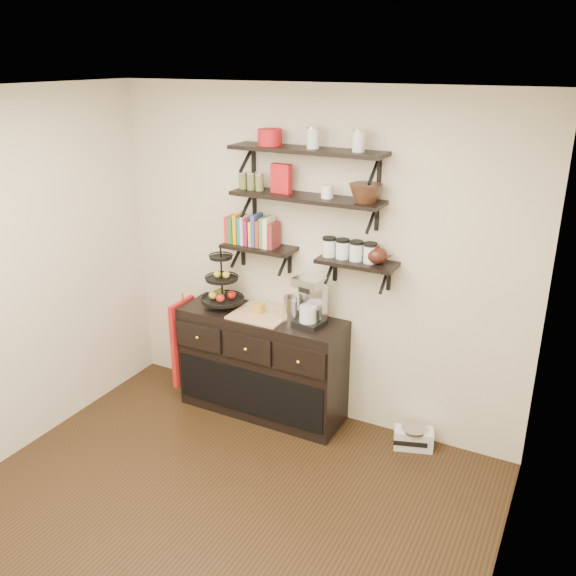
{
  "coord_description": "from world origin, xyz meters",
  "views": [
    {
      "loc": [
        1.95,
        -2.43,
        2.88
      ],
      "look_at": [
        0.09,
        1.15,
        1.34
      ],
      "focal_mm": 38.0,
      "sensor_mm": 36.0,
      "label": 1
    }
  ],
  "objects": [
    {
      "name": "radio",
      "position": [
        0.97,
        1.59,
        0.09
      ],
      "size": [
        0.33,
        0.25,
        0.18
      ],
      "rotation": [
        0.0,
        0.0,
        0.32
      ],
      "color": "silver",
      "rests_on": "floor"
    },
    {
      "name": "floor",
      "position": [
        0.0,
        0.0,
        0.0
      ],
      "size": [
        3.5,
        3.5,
        0.0
      ],
      "primitive_type": "plane",
      "color": "black",
      "rests_on": "ground"
    },
    {
      "name": "fruit_stand",
      "position": [
        -0.72,
        1.52,
        1.08
      ],
      "size": [
        0.35,
        0.35,
        0.52
      ],
      "rotation": [
        0.0,
        0.0,
        0.26
      ],
      "color": "black",
      "rests_on": "sideboard"
    },
    {
      "name": "right_wall",
      "position": [
        1.75,
        0.0,
        1.35
      ],
      "size": [
        0.02,
        3.5,
        2.7
      ],
      "primitive_type": "cube",
      "color": "beige",
      "rests_on": "ground"
    },
    {
      "name": "glass_canisters",
      "position": [
        0.36,
        1.63,
        1.51
      ],
      "size": [
        0.43,
        0.1,
        0.13
      ],
      "color": "silver",
      "rests_on": "shelf_low_right"
    },
    {
      "name": "shelf_mid",
      "position": [
        0.0,
        1.62,
        1.88
      ],
      "size": [
        1.2,
        0.27,
        0.23
      ],
      "color": "black",
      "rests_on": "back_wall"
    },
    {
      "name": "cookbooks",
      "position": [
        -0.47,
        1.63,
        1.57
      ],
      "size": [
        0.43,
        0.15,
        0.26
      ],
      "color": "red",
      "rests_on": "shelf_low_left"
    },
    {
      "name": "sideboard",
      "position": [
        -0.35,
        1.51,
        0.45
      ],
      "size": [
        1.4,
        0.5,
        0.92
      ],
      "color": "black",
      "rests_on": "floor"
    },
    {
      "name": "recipe_box",
      "position": [
        -0.21,
        1.61,
        2.01
      ],
      "size": [
        0.16,
        0.07,
        0.22
      ],
      "primitive_type": "cube",
      "rotation": [
        0.0,
        0.0,
        -0.08
      ],
      "color": "#AE1319",
      "rests_on": "shelf_mid"
    },
    {
      "name": "ceiling",
      "position": [
        0.0,
        0.0,
        2.7
      ],
      "size": [
        3.5,
        3.5,
        0.02
      ],
      "primitive_type": "cube",
      "color": "white",
      "rests_on": "back_wall"
    },
    {
      "name": "ramekins",
      "position": [
        0.17,
        1.61,
        1.95
      ],
      "size": [
        0.09,
        0.09,
        0.1
      ],
      "primitive_type": "cylinder",
      "color": "white",
      "rests_on": "shelf_mid"
    },
    {
      "name": "apron",
      "position": [
        -1.08,
        1.41,
        0.54
      ],
      "size": [
        0.04,
        0.32,
        0.76
      ],
      "primitive_type": "cube",
      "color": "#A91312",
      "rests_on": "sideboard"
    },
    {
      "name": "walnut_bowl",
      "position": [
        0.47,
        1.61,
        1.96
      ],
      "size": [
        0.24,
        0.24,
        0.13
      ],
      "primitive_type": null,
      "color": "black",
      "rests_on": "shelf_mid"
    },
    {
      "name": "back_wall",
      "position": [
        0.0,
        1.75,
        1.35
      ],
      "size": [
        3.5,
        0.02,
        2.7
      ],
      "primitive_type": "cube",
      "color": "beige",
      "rests_on": "ground"
    },
    {
      "name": "teapot",
      "position": [
        0.57,
        1.63,
        1.52
      ],
      "size": [
        0.23,
        0.19,
        0.15
      ],
      "primitive_type": null,
      "rotation": [
        0.0,
        0.0,
        -0.23
      ],
      "color": "#391711",
      "rests_on": "shelf_low_right"
    },
    {
      "name": "candle",
      "position": [
        -0.37,
        1.51,
        0.96
      ],
      "size": [
        0.08,
        0.08,
        0.08
      ],
      "primitive_type": "cube",
      "color": "#AA7927",
      "rests_on": "sideboard"
    },
    {
      "name": "shelf_low_right",
      "position": [
        0.42,
        1.63,
        1.43
      ],
      "size": [
        0.6,
        0.25,
        0.23
      ],
      "color": "black",
      "rests_on": "back_wall"
    },
    {
      "name": "shelf_low_left",
      "position": [
        -0.42,
        1.63,
        1.43
      ],
      "size": [
        0.6,
        0.25,
        0.23
      ],
      "color": "black",
      "rests_on": "back_wall"
    },
    {
      "name": "thermal_carafe",
      "position": [
        -0.07,
        1.49,
        1.01
      ],
      "size": [
        0.11,
        0.11,
        0.22
      ],
      "primitive_type": "cylinder",
      "color": "silver",
      "rests_on": "sideboard"
    },
    {
      "name": "red_pot",
      "position": [
        -0.31,
        1.61,
        2.31
      ],
      "size": [
        0.18,
        0.18,
        0.12
      ],
      "primitive_type": "cylinder",
      "color": "#AE1319",
      "rests_on": "shelf_top"
    },
    {
      "name": "shelf_top",
      "position": [
        0.0,
        1.62,
        2.23
      ],
      "size": [
        1.2,
        0.27,
        0.23
      ],
      "color": "black",
      "rests_on": "back_wall"
    },
    {
      "name": "coffee_maker",
      "position": [
        0.09,
        1.54,
        1.09
      ],
      "size": [
        0.24,
        0.24,
        0.4
      ],
      "rotation": [
        0.0,
        0.0,
        -0.15
      ],
      "color": "black",
      "rests_on": "sideboard"
    }
  ]
}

